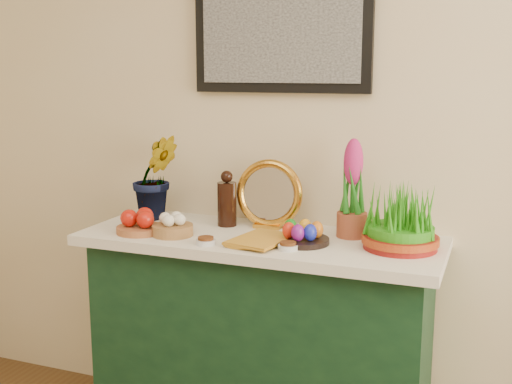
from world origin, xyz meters
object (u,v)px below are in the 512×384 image
sideboard (260,347)px  hyacinth_green (155,163)px  book (240,236)px  wheatgrass_sabzeh (401,222)px  mirror (269,195)px

sideboard → hyacinth_green: size_ratio=2.70×
book → wheatgrass_sabzeh: bearing=21.2°
sideboard → book: 0.49m
book → wheatgrass_sabzeh: size_ratio=0.88×
hyacinth_green → mirror: bearing=-39.3°
mirror → hyacinth_green: bearing=-177.2°
mirror → book: bearing=-97.9°
sideboard → book: (-0.05, -0.10, 0.48)m
mirror → sideboard: bearing=-84.2°
book → wheatgrass_sabzeh: 0.59m
sideboard → wheatgrass_sabzeh: size_ratio=4.72×
hyacinth_green → mirror: size_ratio=1.71×
sideboard → hyacinth_green: hyacinth_green is taller
sideboard → book: bearing=-115.2°
hyacinth_green → sideboard: bearing=-53.7°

